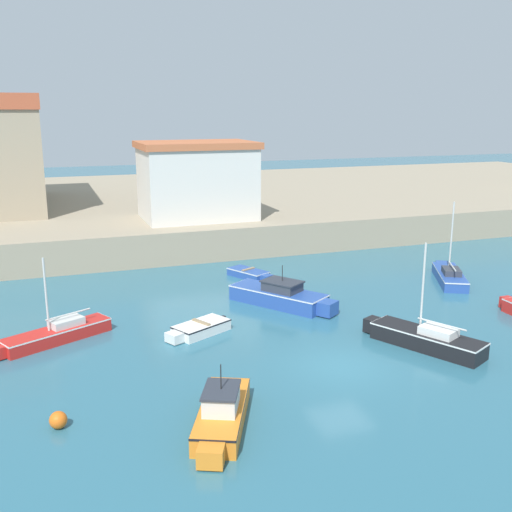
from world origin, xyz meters
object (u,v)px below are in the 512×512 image
sailboat_black_2 (425,338)px  dinghy_white_5 (199,328)px  sailboat_red_4 (56,334)px  sailboat_blue_0 (449,275)px  motorboat_orange_3 (222,413)px  dinghy_blue_7 (250,273)px  harbor_shed_mid_row (197,180)px  motorboat_blue_1 (281,296)px  mooring_buoy (58,420)px

sailboat_black_2 → dinghy_white_5: (-9.36, 5.23, -0.19)m
sailboat_black_2 → sailboat_red_4: sailboat_black_2 is taller
sailboat_black_2 → sailboat_red_4: size_ratio=1.04×
sailboat_blue_0 → motorboat_orange_3: sailboat_blue_0 is taller
sailboat_blue_0 → sailboat_black_2: sailboat_blue_0 is taller
motorboat_orange_3 → dinghy_blue_7: (7.17, 17.62, -0.24)m
sailboat_red_4 → harbor_shed_mid_row: bearing=56.6°
sailboat_blue_0 → sailboat_black_2: bearing=-132.4°
sailboat_blue_0 → harbor_shed_mid_row: harbor_shed_mid_row is taller
harbor_shed_mid_row → motorboat_blue_1: bearing=-87.6°
sailboat_black_2 → harbor_shed_mid_row: (-4.60, 23.86, 4.89)m
sailboat_black_2 → sailboat_red_4: 17.29m
sailboat_red_4 → dinghy_blue_7: (12.31, 7.45, -0.13)m
motorboat_blue_1 → sailboat_black_2: (3.93, -7.99, -0.07)m
motorboat_blue_1 → dinghy_blue_7: motorboat_blue_1 is taller
motorboat_blue_1 → sailboat_red_4: size_ratio=1.10×
motorboat_orange_3 → sailboat_red_4: size_ratio=0.93×
motorboat_blue_1 → dinghy_blue_7: 6.03m
sailboat_black_2 → motorboat_orange_3: bearing=-161.6°
sailboat_black_2 → harbor_shed_mid_row: bearing=100.9°
sailboat_red_4 → harbor_shed_mid_row: (11.39, 17.31, 4.96)m
dinghy_white_5 → dinghy_blue_7: 10.45m
motorboat_blue_1 → motorboat_orange_3: size_ratio=1.19×
dinghy_white_5 → harbor_shed_mid_row: harbor_shed_mid_row is taller
mooring_buoy → dinghy_blue_7: bearing=51.7°
sailboat_blue_0 → harbor_shed_mid_row: size_ratio=0.64×
sailboat_black_2 → dinghy_white_5: sailboat_black_2 is taller
motorboat_blue_1 → dinghy_blue_7: bearing=87.7°
sailboat_blue_0 → sailboat_black_2: 11.91m
motorboat_blue_1 → sailboat_black_2: sailboat_black_2 is taller
sailboat_black_2 → harbor_shed_mid_row: 24.79m
sailboat_red_4 → dinghy_blue_7: 14.39m
sailboat_black_2 → sailboat_red_4: bearing=157.7°
motorboat_orange_3 → harbor_shed_mid_row: (6.26, 27.47, 4.85)m
sailboat_blue_0 → sailboat_red_4: sailboat_blue_0 is taller
dinghy_white_5 → harbor_shed_mid_row: bearing=75.7°
sailboat_blue_0 → dinghy_blue_7: size_ratio=1.64×
sailboat_blue_0 → dinghy_white_5: bearing=-168.4°
dinghy_blue_7 → mooring_buoy: size_ratio=5.59×
mooring_buoy → dinghy_white_5: bearing=45.8°
dinghy_white_5 → dinghy_blue_7: (5.67, 8.77, -0.02)m
harbor_shed_mid_row → dinghy_white_5: bearing=-104.3°
motorboat_blue_1 → sailboat_blue_0: bearing=3.9°
sailboat_black_2 → sailboat_blue_0: bearing=47.6°
motorboat_blue_1 → harbor_shed_mid_row: (-0.67, 15.88, 4.81)m
dinghy_white_5 → dinghy_blue_7: bearing=57.1°
sailboat_red_4 → motorboat_blue_1: bearing=6.8°
dinghy_blue_7 → mooring_buoy: mooring_buoy is taller
dinghy_white_5 → sailboat_red_4: bearing=168.7°
sailboat_blue_0 → dinghy_white_5: (-17.40, -3.56, -0.12)m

